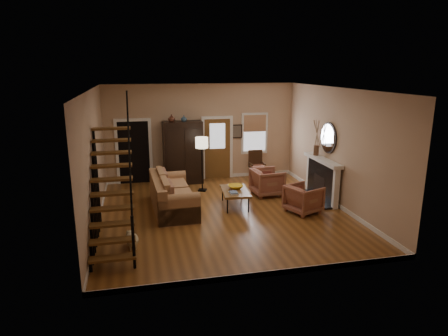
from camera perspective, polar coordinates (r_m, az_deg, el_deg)
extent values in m
plane|color=brown|center=(10.87, -0.05, -6.42)|extent=(7.00, 7.00, 0.00)
plane|color=white|center=(10.19, -0.06, 11.22)|extent=(7.00, 7.00, 0.00)
cube|color=tan|center=(13.79, -3.24, 5.10)|extent=(6.50, 0.04, 3.30)
cube|color=tan|center=(10.22, -18.14, 1.16)|extent=(0.04, 7.00, 3.30)
cube|color=tan|center=(11.54, 15.91, 2.77)|extent=(0.04, 7.00, 3.30)
cube|color=black|center=(13.86, -12.74, 2.29)|extent=(1.00, 0.36, 2.10)
cube|color=brown|center=(13.97, -0.97, 2.74)|extent=(0.90, 0.06, 2.10)
cube|color=silver|center=(14.20, 4.39, 4.94)|extent=(0.96, 0.06, 1.46)
cube|color=black|center=(12.17, 13.96, -1.74)|extent=(0.24, 1.60, 1.15)
cube|color=white|center=(11.99, 13.89, 1.11)|extent=(0.30, 1.95, 0.10)
cylinder|color=silver|center=(11.92, 14.63, 4.18)|extent=(0.05, 0.90, 0.90)
imported|color=#4C2619|center=(13.13, -7.51, 7.07)|extent=(0.24, 0.24, 0.25)
imported|color=#334C60|center=(13.17, -5.76, 7.06)|extent=(0.20, 0.20, 0.21)
imported|color=yellow|center=(11.36, 1.65, -2.70)|extent=(0.42, 0.42, 0.10)
imported|color=brown|center=(11.02, 11.30, -4.33)|extent=(1.08, 1.07, 0.76)
imported|color=brown|center=(12.31, 6.20, -2.02)|extent=(0.96, 0.94, 0.81)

